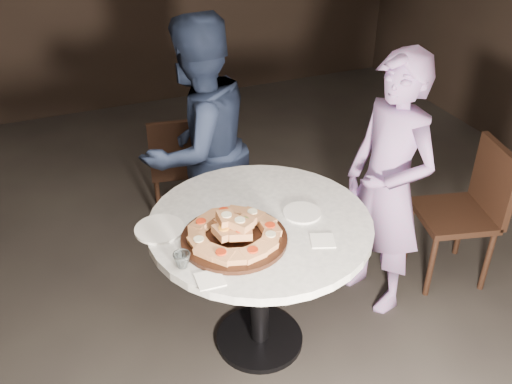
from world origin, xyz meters
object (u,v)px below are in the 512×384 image
serving_board (234,239)px  chair_right (470,205)px  table (260,246)px  diner_navy (198,148)px  diner_teal (388,187)px  water_glass (182,260)px  focaccia_pile (234,231)px  chair_far (179,162)px

serving_board → chair_right: chair_right is taller
table → diner_navy: diner_navy is taller
table → diner_teal: 0.78m
diner_teal → water_glass: bearing=-89.1°
table → focaccia_pile: size_ratio=2.95×
focaccia_pile → table: bearing=30.9°
table → focaccia_pile: 0.28m
chair_right → diner_teal: (-0.58, 0.02, 0.24)m
water_glass → chair_right: 1.83m
diner_navy → water_glass: bearing=44.9°
chair_far → serving_board: bearing=95.5°
water_glass → diner_navy: size_ratio=0.05×
table → diner_teal: diner_teal is taller
table → water_glass: size_ratio=16.93×
serving_board → chair_far: size_ratio=0.58×
serving_board → diner_navy: (0.12, 0.92, -0.02)m
table → diner_navy: bearing=93.2°
chair_far → diner_navy: (0.01, -0.44, 0.31)m
table → water_glass: bearing=-156.9°
serving_board → focaccia_pile: focaccia_pile is taller
serving_board → diner_teal: diner_teal is taller
diner_navy → diner_teal: diner_navy is taller
focaccia_pile → diner_navy: size_ratio=0.27×
water_glass → serving_board: bearing=17.7°
serving_board → chair_right: (1.52, 0.17, -0.30)m
table → serving_board: 0.25m
table → chair_far: (-0.06, 1.26, -0.18)m
serving_board → diner_teal: 0.96m
focaccia_pile → chair_right: (1.52, 0.17, -0.35)m
focaccia_pile → chair_far: 1.42m
diner_navy → diner_teal: bearing=113.9°
chair_far → diner_teal: diner_teal is taller
table → chair_right: 1.37m
chair_right → chair_far: bearing=-116.1°
diner_teal → serving_board: bearing=-90.5°
focaccia_pile → diner_navy: bearing=82.6°
chair_right → water_glass: bearing=-68.0°
serving_board → chair_right: 1.56m
focaccia_pile → diner_teal: diner_teal is taller
table → serving_board: (-0.17, -0.10, 0.16)m
serving_board → diner_navy: bearing=82.6°
serving_board → chair_far: (0.11, 1.36, -0.34)m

